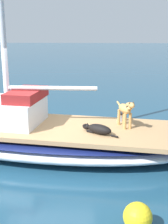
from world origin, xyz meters
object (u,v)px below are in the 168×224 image
object	(u,v)px
dog_black	(98,129)
deck_winch	(120,117)
mooring_buoy	(138,217)
dog_tan	(126,110)
sailboat_main	(44,138)

from	to	relation	value
dog_black	deck_winch	bearing A→B (deg)	-28.84
dog_black	mooring_buoy	distance (m)	2.60
dog_tan	mooring_buoy	world-z (taller)	dog_tan
sailboat_main	deck_winch	size ratio (longest dim) A/B	35.77
sailboat_main	dog_tan	world-z (taller)	dog_tan
dog_black	dog_tan	bearing A→B (deg)	-51.35
sailboat_main	deck_winch	xyz separation A→B (m)	(0.46, -1.90, 0.42)
dog_tan	deck_winch	xyz separation A→B (m)	(0.49, 0.08, -0.32)
deck_winch	mooring_buoy	xyz separation A→B (m)	(-3.46, -0.09, -0.54)
deck_winch	mooring_buoy	size ratio (longest dim) A/B	0.48
dog_tan	mooring_buoy	xyz separation A→B (m)	(-2.97, -0.01, -0.86)
sailboat_main	mooring_buoy	xyz separation A→B (m)	(-3.00, -1.99, -0.12)
deck_winch	dog_black	bearing A→B (deg)	151.16
sailboat_main	dog_tan	size ratio (longest dim) A/B	8.27
dog_black	mooring_buoy	xyz separation A→B (m)	(-2.46, -0.64, -0.55)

